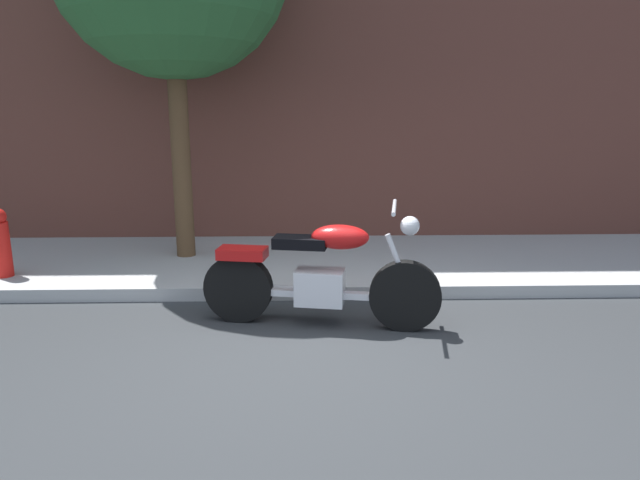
% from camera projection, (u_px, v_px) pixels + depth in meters
% --- Properties ---
extents(ground_plane, '(60.00, 60.00, 0.00)m').
position_uv_depth(ground_plane, '(299.00, 355.00, 4.63)').
color(ground_plane, '#303335').
extents(sidewalk, '(23.63, 2.44, 0.14)m').
position_uv_depth(sidewalk, '(301.00, 263.00, 7.11)').
color(sidewalk, '#B0B0B0').
rests_on(sidewalk, ground).
extents(motorcycle, '(2.17, 0.77, 1.14)m').
position_uv_depth(motorcycle, '(320.00, 277.00, 5.16)').
color(motorcycle, black).
rests_on(motorcycle, ground).
extents(fire_hydrant, '(0.20, 0.20, 0.91)m').
position_uv_depth(fire_hydrant, '(1.00, 248.00, 6.24)').
color(fire_hydrant, red).
rests_on(fire_hydrant, ground).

